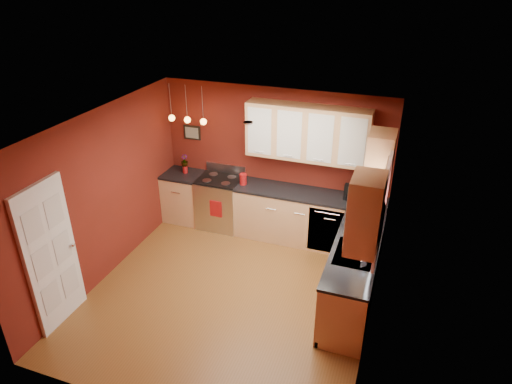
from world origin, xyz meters
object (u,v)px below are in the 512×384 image
(gas_range, at_px, (220,202))
(soap_pump, at_px, (363,261))
(sink, at_px, (354,255))
(coffee_maker, at_px, (350,193))
(red_canister, at_px, (243,179))

(gas_range, distance_m, soap_pump, 3.33)
(sink, xyz_separation_m, coffee_maker, (-0.32, 1.52, 0.14))
(soap_pump, bearing_deg, gas_range, 147.22)
(gas_range, height_order, sink, sink)
(gas_range, distance_m, sink, 3.05)
(coffee_maker, bearing_deg, gas_range, -179.14)
(gas_range, bearing_deg, soap_pump, -32.78)
(gas_range, xyz_separation_m, soap_pump, (2.76, -1.78, 0.55))
(coffee_maker, relative_size, soap_pump, 1.43)
(gas_range, xyz_separation_m, red_canister, (0.47, -0.04, 0.56))
(sink, xyz_separation_m, red_canister, (-2.15, 1.46, 0.12))
(gas_range, bearing_deg, coffee_maker, 0.56)
(gas_range, bearing_deg, red_canister, -5.12)
(sink, relative_size, soap_pump, 3.97)
(sink, relative_size, coffee_maker, 2.78)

